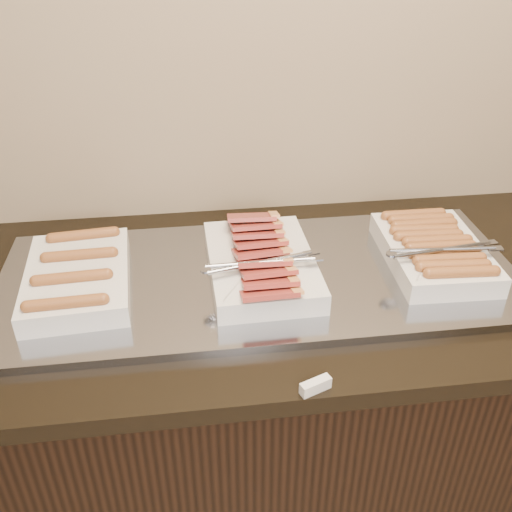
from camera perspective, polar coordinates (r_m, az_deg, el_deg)
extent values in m
cube|color=#9E896B|center=(1.49, -1.12, 22.13)|extent=(6.00, 0.05, 2.80)
cube|color=black|center=(1.65, 0.76, -16.04)|extent=(2.00, 0.70, 0.86)
cube|color=black|center=(1.35, 0.89, -3.18)|extent=(2.06, 0.76, 0.04)
cube|color=gray|center=(1.33, 0.41, -2.16)|extent=(1.20, 0.50, 0.02)
cube|color=silver|center=(1.33, -17.37, -2.11)|extent=(0.24, 0.35, 0.05)
cylinder|color=brown|center=(1.20, -18.52, -4.47)|extent=(0.15, 0.03, 0.03)
cylinder|color=brown|center=(1.27, -17.95, -2.06)|extent=(0.15, 0.03, 0.03)
cylinder|color=brown|center=(1.35, -17.25, 0.10)|extent=(0.15, 0.03, 0.03)
cylinder|color=brown|center=(1.42, -16.90, 2.01)|extent=(0.15, 0.04, 0.03)
cube|color=silver|center=(1.31, 0.52, -0.89)|extent=(0.24, 0.36, 0.05)
cube|color=#AA4437|center=(1.18, 1.21, -3.61)|extent=(0.12, 0.09, 0.04)
cube|color=#AA4437|center=(1.21, 1.33, -2.49)|extent=(0.12, 0.09, 0.04)
cube|color=#AA4437|center=(1.23, 1.15, -1.45)|extent=(0.12, 0.10, 0.04)
cube|color=#AA4437|center=(1.26, 0.75, -0.46)|extent=(0.12, 0.09, 0.04)
cube|color=#AA4437|center=(1.29, 0.38, 0.48)|extent=(0.13, 0.10, 0.04)
cube|color=#AA4437|center=(1.32, 0.39, 1.40)|extent=(0.12, 0.09, 0.04)
cube|color=#AA4437|center=(1.35, 0.08, 2.27)|extent=(0.12, 0.09, 0.04)
cube|color=#AA4437|center=(1.38, -0.08, 3.11)|extent=(0.12, 0.09, 0.04)
cube|color=#AA4437|center=(1.40, -0.48, 3.90)|extent=(0.12, 0.09, 0.04)
cube|color=silver|center=(1.42, 17.29, 0.33)|extent=(0.23, 0.33, 0.05)
cylinder|color=brown|center=(1.30, 19.89, -1.54)|extent=(0.15, 0.04, 0.03)
cylinder|color=brown|center=(1.32, 19.13, -0.93)|extent=(0.15, 0.04, 0.03)
cylinder|color=brown|center=(1.34, 18.79, -0.30)|extent=(0.15, 0.03, 0.03)
cylinder|color=brown|center=(1.36, 18.26, 0.29)|extent=(0.15, 0.03, 0.03)
cylinder|color=brown|center=(1.38, 18.00, 0.88)|extent=(0.15, 0.03, 0.03)
cylinder|color=brown|center=(1.40, 17.68, 1.45)|extent=(0.15, 0.03, 0.03)
cylinder|color=brown|center=(1.42, 16.86, 1.98)|extent=(0.15, 0.03, 0.03)
cylinder|color=brown|center=(1.44, 16.46, 2.51)|extent=(0.15, 0.04, 0.03)
cylinder|color=brown|center=(1.47, 16.47, 3.05)|extent=(0.15, 0.03, 0.03)
cylinder|color=brown|center=(1.49, 16.18, 3.55)|extent=(0.15, 0.03, 0.03)
cylinder|color=brown|center=(1.51, 15.47, 4.02)|extent=(0.15, 0.03, 0.03)
cube|color=silver|center=(1.06, 5.97, -12.78)|extent=(0.06, 0.04, 0.02)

